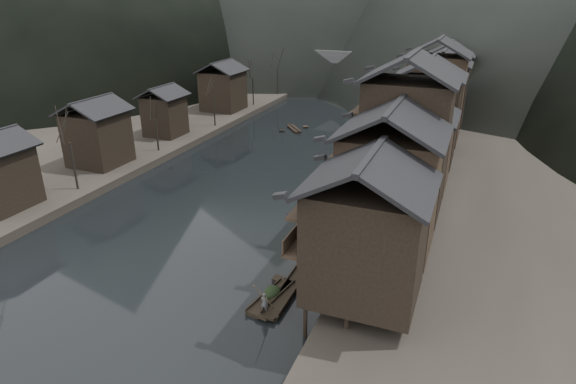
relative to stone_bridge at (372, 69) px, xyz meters
The scene contains 13 objects.
water 72.18m from the stone_bridge, 90.00° to the right, with size 300.00×300.00×0.00m, color black.
right_bank 47.61m from the stone_bridge, 42.44° to the right, with size 40.00×200.00×1.80m, color #2D2823.
left_bank 47.64m from the stone_bridge, 137.56° to the right, with size 40.00×200.00×1.20m, color #2D2823.
stilt_houses 55.64m from the stone_bridge, 71.86° to the right, with size 9.00×67.60×16.78m.
left_houses 55.79m from the stone_bridge, 111.56° to the right, with size 8.10×53.20×8.73m.
bare_trees 47.56m from the stone_bridge, 110.95° to the right, with size 3.97×72.36×7.94m.
moored_sampans 55.88m from the stone_bridge, 77.60° to the right, with size 3.36×55.09×0.47m.
midriver_boats 27.19m from the stone_bridge, 92.72° to the right, with size 9.17×20.39×0.45m.
stone_bridge is the anchor object (origin of this frame).
hero_sampan 80.25m from the stone_bridge, 82.49° to the right, with size 1.97×5.57×0.44m.
cargo_heap 79.96m from the stone_bridge, 82.50° to the right, with size 1.21×1.58×0.73m, color black.
boatman 82.11m from the stone_bridge, 82.44° to the right, with size 0.60×0.39×1.64m, color #505053.
bamboo_pole 82.06m from the stone_bridge, 82.31° to the right, with size 0.06×0.06×4.69m, color #8C7A51.
Camera 1 is at (22.63, -34.63, 21.18)m, focal length 30.00 mm.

